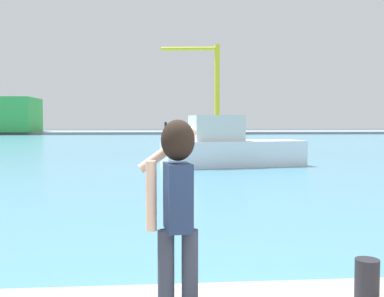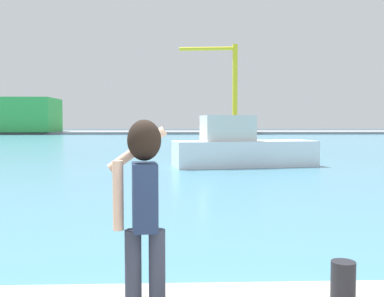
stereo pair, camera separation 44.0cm
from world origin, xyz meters
name	(u,v)px [view 2 (the right image)]	position (x,y,z in m)	size (l,w,h in m)	color
ground_plane	(181,142)	(0.00, 50.00, 0.00)	(220.00, 220.00, 0.00)	#334751
harbor_water	(181,141)	(0.00, 52.00, 0.01)	(140.00, 100.00, 0.02)	teal
far_shore_dock	(178,132)	(0.00, 92.00, 0.24)	(140.00, 20.00, 0.47)	gray
person_photographer	(143,201)	(-1.00, 1.00, 1.59)	(0.53, 0.55, 1.74)	#2D3342
harbor_bollard	(343,282)	(0.86, 1.40, 0.72)	(0.23, 0.23, 0.40)	black
boat_moored	(241,148)	(2.63, 19.99, 0.94)	(7.45, 3.44, 2.59)	white
warehouse_left	(12,115)	(-32.64, 86.76, 3.75)	(17.14, 10.79, 6.56)	green
port_crane	(228,79)	(9.76, 85.19, 10.81)	(11.37, 2.14, 16.98)	yellow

